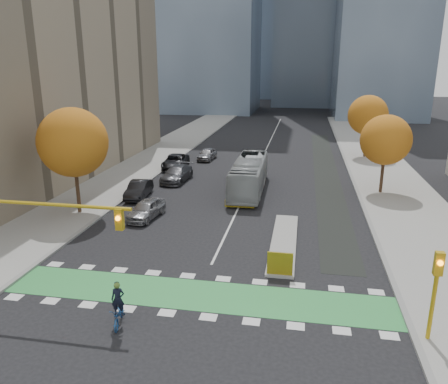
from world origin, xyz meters
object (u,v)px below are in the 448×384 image
at_px(cyclist, 119,311).
at_px(traffic_signal_west, 21,224).
at_px(parked_car_b, 139,189).
at_px(parked_car_d, 176,162).
at_px(parked_car_c, 177,174).
at_px(parked_car_e, 207,154).
at_px(tree_east_near, 386,140).
at_px(hazard_board, 280,264).
at_px(traffic_signal_east, 436,283).
at_px(tree_west, 73,142).
at_px(parked_car_a, 146,209).
at_px(tree_east_far, 368,115).
at_px(bus, 249,175).

bearing_deg(cyclist, traffic_signal_west, 155.30).
xyz_separation_m(parked_car_b, parked_car_d, (0.00, 11.30, 0.03)).
height_order(parked_car_c, parked_car_e, parked_car_c).
bearing_deg(tree_east_near, cyclist, -122.05).
height_order(hazard_board, tree_east_near, tree_east_near).
bearing_deg(parked_car_b, traffic_signal_east, -46.86).
height_order(tree_west, tree_east_near, tree_west).
height_order(tree_east_near, parked_car_e, tree_east_near).
height_order(traffic_signal_east, parked_car_d, traffic_signal_east).
distance_m(parked_car_a, parked_car_e, 21.30).
height_order(traffic_signal_east, parked_car_a, traffic_signal_east).
bearing_deg(parked_car_d, traffic_signal_west, -94.33).
bearing_deg(tree_east_near, parked_car_e, 148.80).
height_order(parked_car_b, parked_car_d, parked_car_d).
relative_size(tree_west, parked_car_c, 1.57).
xyz_separation_m(cyclist, parked_car_e, (-3.69, 34.86, 0.01)).
distance_m(traffic_signal_west, parked_car_e, 33.91).
bearing_deg(traffic_signal_east, parked_car_a, 143.87).
relative_size(parked_car_a, parked_car_e, 1.02).
height_order(cyclist, parked_car_e, cyclist).
distance_m(hazard_board, parked_car_b, 18.18).
bearing_deg(parked_car_a, tree_east_far, 60.72).
relative_size(traffic_signal_west, traffic_signal_east, 2.08).
bearing_deg(cyclist, hazard_board, 28.62).
relative_size(hazard_board, traffic_signal_east, 0.34).
height_order(hazard_board, parked_car_d, parked_car_d).
relative_size(traffic_signal_east, bus, 0.37).
distance_m(hazard_board, bus, 16.85).
height_order(tree_east_near, bus, tree_east_near).
xyz_separation_m(tree_east_far, parked_car_e, (-19.00, -4.80, -4.54)).
height_order(tree_east_far, traffic_signal_west, tree_east_far).
bearing_deg(parked_car_b, parked_car_a, -68.53).
relative_size(traffic_signal_west, parked_car_e, 2.06).
distance_m(tree_east_near, parked_car_e, 22.02).
height_order(hazard_board, bus, bus).
bearing_deg(tree_east_far, parked_car_e, -165.83).
bearing_deg(parked_car_b, parked_car_c, 68.50).
height_order(parked_car_b, parked_car_e, parked_car_b).
xyz_separation_m(tree_east_near, parked_car_a, (-18.50, -10.10, -4.15)).
bearing_deg(traffic_signal_east, traffic_signal_west, -179.99).
relative_size(parked_car_a, parked_car_b, 0.96).
xyz_separation_m(cyclist, parked_car_d, (-6.19, 29.86, 0.06)).
xyz_separation_m(tree_east_far, traffic_signal_west, (-20.43, -38.51, -1.21)).
height_order(tree_east_far, parked_car_d, tree_east_far).
xyz_separation_m(hazard_board, parked_car_a, (-10.50, 7.70, -0.08)).
relative_size(cyclist, parked_car_a, 0.49).
xyz_separation_m(hazard_board, parked_car_d, (-13.00, 24.00, -0.04)).
relative_size(hazard_board, parked_car_a, 0.33).
distance_m(bus, parked_car_e, 14.31).
height_order(bus, parked_car_a, bus).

